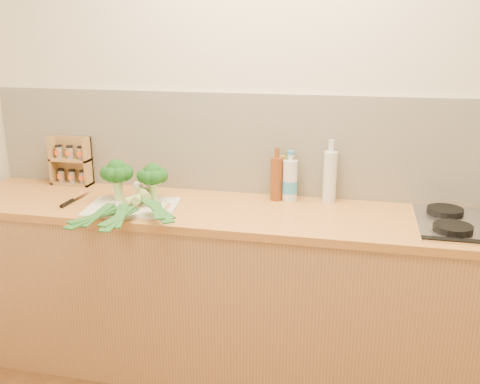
# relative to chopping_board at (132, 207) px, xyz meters

# --- Properties ---
(room_shell) EXTENTS (3.50, 3.50, 3.50)m
(room_shell) POSITION_rel_chopping_board_xyz_m (0.64, 0.40, 0.26)
(room_shell) COLOR beige
(room_shell) RESTS_ON ground
(counter) EXTENTS (3.20, 0.62, 0.90)m
(counter) POSITION_rel_chopping_board_xyz_m (0.64, 0.11, -0.46)
(counter) COLOR #B3844A
(counter) RESTS_ON ground
(chopping_board) EXTENTS (0.48, 0.38, 0.01)m
(chopping_board) POSITION_rel_chopping_board_xyz_m (0.00, 0.00, 0.00)
(chopping_board) COLOR beige
(chopping_board) RESTS_ON counter
(broccoli_left) EXTENTS (0.17, 0.17, 0.21)m
(broccoli_left) POSITION_rel_chopping_board_xyz_m (-0.11, 0.08, 0.15)
(broccoli_left) COLOR #A7C975
(broccoli_left) RESTS_ON chopping_board
(broccoli_right) EXTENTS (0.16, 0.16, 0.20)m
(broccoli_right) POSITION_rel_chopping_board_xyz_m (0.07, 0.11, 0.14)
(broccoli_right) COLOR #A7C975
(broccoli_right) RESTS_ON chopping_board
(leek_front) EXTENTS (0.19, 0.64, 0.04)m
(leek_front) POSITION_rel_chopping_board_xyz_m (-0.03, -0.04, 0.03)
(leek_front) COLOR white
(leek_front) RESTS_ON chopping_board
(leek_mid) EXTENTS (0.13, 0.72, 0.04)m
(leek_mid) POSITION_rel_chopping_board_xyz_m (0.04, -0.03, 0.05)
(leek_mid) COLOR white
(leek_mid) RESTS_ON chopping_board
(leek_back) EXTENTS (0.41, 0.55, 0.04)m
(leek_back) POSITION_rel_chopping_board_xyz_m (0.10, -0.04, 0.07)
(leek_back) COLOR white
(leek_back) RESTS_ON chopping_board
(chefs_knife) EXTENTS (0.03, 0.28, 0.02)m
(chefs_knife) POSITION_rel_chopping_board_xyz_m (-0.34, 0.01, 0.00)
(chefs_knife) COLOR silver
(chefs_knife) RESTS_ON counter
(spice_rack) EXTENTS (0.23, 0.09, 0.28)m
(spice_rack) POSITION_rel_chopping_board_xyz_m (-0.52, 0.35, 0.11)
(spice_rack) COLOR #9D7243
(spice_rack) RESTS_ON counter
(oil_tin) EXTENTS (0.08, 0.05, 0.26)m
(oil_tin) POSITION_rel_chopping_board_xyz_m (0.73, 0.34, 0.11)
(oil_tin) COLOR olive
(oil_tin) RESTS_ON counter
(glass_bottle) EXTENTS (0.07, 0.07, 0.32)m
(glass_bottle) POSITION_rel_chopping_board_xyz_m (0.95, 0.33, 0.13)
(glass_bottle) COLOR silver
(glass_bottle) RESTS_ON counter
(amber_bottle) EXTENTS (0.06, 0.06, 0.28)m
(amber_bottle) POSITION_rel_chopping_board_xyz_m (0.68, 0.30, 0.11)
(amber_bottle) COLOR brown
(amber_bottle) RESTS_ON counter
(water_bottle) EXTENTS (0.08, 0.08, 0.25)m
(water_bottle) POSITION_rel_chopping_board_xyz_m (0.75, 0.30, 0.10)
(water_bottle) COLOR silver
(water_bottle) RESTS_ON counter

